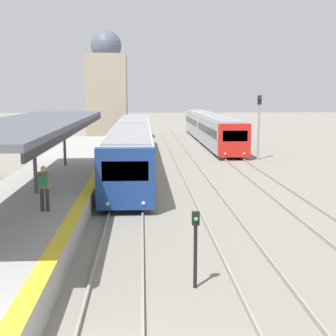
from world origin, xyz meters
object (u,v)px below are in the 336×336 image
object	(u,v)px
person_on_platform	(44,185)
signal_post_near	(195,242)
train_near	(132,142)
train_far	(209,127)
signal_mast_far	(259,120)

from	to	relation	value
person_on_platform	signal_post_near	size ratio (longest dim) A/B	0.79
train_near	train_far	world-z (taller)	train_near
train_near	signal_post_near	bearing A→B (deg)	-84.50
person_on_platform	signal_mast_far	bearing A→B (deg)	56.65
train_near	train_far	distance (m)	17.63
person_on_platform	signal_mast_far	size ratio (longest dim) A/B	0.33
person_on_platform	train_far	xyz separation A→B (m)	(10.75, 32.93, -0.25)
person_on_platform	signal_post_near	world-z (taller)	person_on_platform
person_on_platform	train_far	bearing A→B (deg)	71.92
signal_post_near	signal_mast_far	world-z (taller)	signal_mast_far
person_on_platform	signal_post_near	bearing A→B (deg)	-44.93
person_on_platform	train_near	world-z (taller)	train_near
train_far	signal_post_near	xyz separation A→B (m)	(-5.76, -37.90, -0.37)
train_near	person_on_platform	bearing A→B (deg)	-99.43
train_far	person_on_platform	bearing A→B (deg)	-108.08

